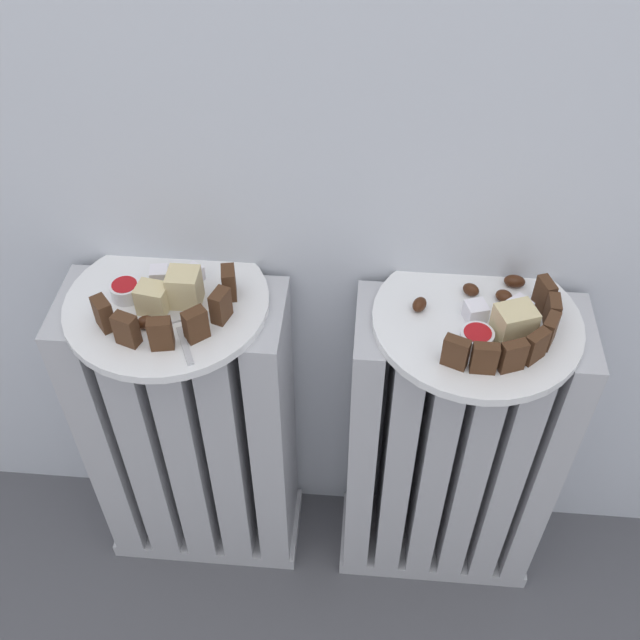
% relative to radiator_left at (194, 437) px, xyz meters
% --- Properties ---
extents(radiator_left, '(0.32, 0.14, 0.56)m').
position_rel_radiator_left_xyz_m(radiator_left, '(0.00, 0.00, 0.00)').
color(radiator_left, '#B2B2B7').
rests_on(radiator_left, ground_plane).
extents(radiator_right, '(0.32, 0.14, 0.56)m').
position_rel_radiator_left_xyz_m(radiator_right, '(0.40, 0.00, 0.00)').
color(radiator_right, '#B2B2B7').
rests_on(radiator_right, ground_plane).
extents(plate_left, '(0.27, 0.27, 0.01)m').
position_rel_radiator_left_xyz_m(plate_left, '(-0.00, 0.00, 0.29)').
color(plate_left, white).
rests_on(plate_left, radiator_left).
extents(plate_right, '(0.27, 0.27, 0.01)m').
position_rel_radiator_left_xyz_m(plate_right, '(0.40, 0.00, 0.29)').
color(plate_right, white).
rests_on(plate_right, radiator_right).
extents(dark_cake_slice_left_0, '(0.03, 0.03, 0.04)m').
position_rel_radiator_left_xyz_m(dark_cake_slice_left_0, '(-0.06, -0.05, 0.32)').
color(dark_cake_slice_left_0, '#472B19').
rests_on(dark_cake_slice_left_0, plate_left).
extents(dark_cake_slice_left_1, '(0.03, 0.03, 0.04)m').
position_rel_radiator_left_xyz_m(dark_cake_slice_left_1, '(-0.03, -0.08, 0.32)').
color(dark_cake_slice_left_1, '#472B19').
rests_on(dark_cake_slice_left_1, plate_left).
extents(dark_cake_slice_left_2, '(0.03, 0.02, 0.04)m').
position_rel_radiator_left_xyz_m(dark_cake_slice_left_2, '(0.02, -0.08, 0.32)').
color(dark_cake_slice_left_2, '#472B19').
rests_on(dark_cake_slice_left_2, plate_left).
extents(dark_cake_slice_left_3, '(0.03, 0.03, 0.04)m').
position_rel_radiator_left_xyz_m(dark_cake_slice_left_3, '(0.05, -0.06, 0.32)').
color(dark_cake_slice_left_3, '#472B19').
rests_on(dark_cake_slice_left_3, plate_left).
extents(dark_cake_slice_left_4, '(0.03, 0.03, 0.04)m').
position_rel_radiator_left_xyz_m(dark_cake_slice_left_4, '(0.08, -0.03, 0.32)').
color(dark_cake_slice_left_4, '#472B19').
rests_on(dark_cake_slice_left_4, plate_left).
extents(dark_cake_slice_left_5, '(0.02, 0.03, 0.04)m').
position_rel_radiator_left_xyz_m(dark_cake_slice_left_5, '(0.08, 0.02, 0.32)').
color(dark_cake_slice_left_5, '#472B19').
rests_on(dark_cake_slice_left_5, plate_left).
extents(marble_cake_slice_left_0, '(0.04, 0.04, 0.05)m').
position_rel_radiator_left_xyz_m(marble_cake_slice_left_0, '(0.03, -0.00, 0.32)').
color(marble_cake_slice_left_0, beige).
rests_on(marble_cake_slice_left_0, plate_left).
extents(marble_cake_slice_left_1, '(0.04, 0.04, 0.04)m').
position_rel_radiator_left_xyz_m(marble_cake_slice_left_1, '(-0.01, -0.02, 0.32)').
color(marble_cake_slice_left_1, beige).
rests_on(marble_cake_slice_left_1, plate_left).
extents(turkish_delight_left_0, '(0.03, 0.03, 0.02)m').
position_rel_radiator_left_xyz_m(turkish_delight_left_0, '(0.03, 0.04, 0.31)').
color(turkish_delight_left_0, white).
rests_on(turkish_delight_left_0, plate_left).
extents(turkish_delight_left_1, '(0.03, 0.03, 0.02)m').
position_rel_radiator_left_xyz_m(turkish_delight_left_1, '(-0.02, 0.03, 0.31)').
color(turkish_delight_left_1, white).
rests_on(turkish_delight_left_1, plate_left).
extents(medjool_date_left_0, '(0.02, 0.02, 0.02)m').
position_rel_radiator_left_xyz_m(medjool_date_left_0, '(-0.02, 0.01, 0.31)').
color(medjool_date_left_0, '#3D1E0F').
rests_on(medjool_date_left_0, plate_left).
extents(medjool_date_left_1, '(0.03, 0.03, 0.02)m').
position_rel_radiator_left_xyz_m(medjool_date_left_1, '(-0.01, -0.05, 0.30)').
color(medjool_date_left_1, '#3D1E0F').
rests_on(medjool_date_left_1, plate_left).
extents(jam_bowl_left, '(0.04, 0.04, 0.02)m').
position_rel_radiator_left_xyz_m(jam_bowl_left, '(-0.05, 0.00, 0.31)').
color(jam_bowl_left, white).
rests_on(jam_bowl_left, plate_left).
extents(dark_cake_slice_right_0, '(0.03, 0.02, 0.04)m').
position_rel_radiator_left_xyz_m(dark_cake_slice_right_0, '(0.37, -0.08, 0.32)').
color(dark_cake_slice_right_0, '#472B19').
rests_on(dark_cake_slice_right_0, plate_right).
extents(dark_cake_slice_right_1, '(0.03, 0.01, 0.04)m').
position_rel_radiator_left_xyz_m(dark_cake_slice_right_1, '(0.40, -0.09, 0.32)').
color(dark_cake_slice_right_1, '#472B19').
rests_on(dark_cake_slice_right_1, plate_right).
extents(dark_cake_slice_right_2, '(0.03, 0.02, 0.04)m').
position_rel_radiator_left_xyz_m(dark_cake_slice_right_2, '(0.43, -0.08, 0.32)').
color(dark_cake_slice_right_2, '#472B19').
rests_on(dark_cake_slice_right_2, plate_right).
extents(dark_cake_slice_right_3, '(0.03, 0.03, 0.04)m').
position_rel_radiator_left_xyz_m(dark_cake_slice_right_3, '(0.46, -0.06, 0.32)').
color(dark_cake_slice_right_3, '#472B19').
rests_on(dark_cake_slice_right_3, plate_right).
extents(dark_cake_slice_right_4, '(0.03, 0.03, 0.04)m').
position_rel_radiator_left_xyz_m(dark_cake_slice_right_4, '(0.48, -0.04, 0.32)').
color(dark_cake_slice_right_4, '#472B19').
rests_on(dark_cake_slice_right_4, plate_right).
extents(dark_cake_slice_right_5, '(0.02, 0.03, 0.04)m').
position_rel_radiator_left_xyz_m(dark_cake_slice_right_5, '(0.49, -0.00, 0.32)').
color(dark_cake_slice_right_5, '#472B19').
rests_on(dark_cake_slice_right_5, plate_right).
extents(dark_cake_slice_right_6, '(0.02, 0.03, 0.04)m').
position_rel_radiator_left_xyz_m(dark_cake_slice_right_6, '(0.48, 0.03, 0.32)').
color(dark_cake_slice_right_6, '#472B19').
rests_on(dark_cake_slice_right_6, plate_right).
extents(marble_cake_slice_right_0, '(0.06, 0.05, 0.05)m').
position_rel_radiator_left_xyz_m(marble_cake_slice_right_0, '(0.44, -0.03, 0.32)').
color(marble_cake_slice_right_0, beige).
rests_on(marble_cake_slice_right_0, plate_right).
extents(turkish_delight_right_0, '(0.03, 0.03, 0.03)m').
position_rel_radiator_left_xyz_m(turkish_delight_right_0, '(0.40, -0.00, 0.31)').
color(turkish_delight_right_0, white).
rests_on(turkish_delight_right_0, plate_right).
extents(turkish_delight_right_1, '(0.04, 0.04, 0.03)m').
position_rel_radiator_left_xyz_m(turkish_delight_right_1, '(0.45, 0.01, 0.31)').
color(turkish_delight_right_1, white).
rests_on(turkish_delight_right_1, plate_right).
extents(medjool_date_right_0, '(0.03, 0.03, 0.02)m').
position_rel_radiator_left_xyz_m(medjool_date_right_0, '(0.33, 0.01, 0.31)').
color(medjool_date_right_0, '#3D1E0F').
rests_on(medjool_date_right_0, plate_right).
extents(medjool_date_right_1, '(0.03, 0.02, 0.02)m').
position_rel_radiator_left_xyz_m(medjool_date_right_1, '(0.39, 0.04, 0.31)').
color(medjool_date_right_1, '#3D1E0F').
rests_on(medjool_date_right_1, plate_right).
extents(medjool_date_right_2, '(0.03, 0.02, 0.02)m').
position_rel_radiator_left_xyz_m(medjool_date_right_2, '(0.45, 0.07, 0.30)').
color(medjool_date_right_2, '#3D1E0F').
rests_on(medjool_date_right_2, plate_right).
extents(medjool_date_right_3, '(0.03, 0.03, 0.01)m').
position_rel_radiator_left_xyz_m(medjool_date_right_3, '(0.43, 0.04, 0.30)').
color(medjool_date_right_3, '#3D1E0F').
rests_on(medjool_date_right_3, plate_right).
extents(jam_bowl_right, '(0.04, 0.04, 0.02)m').
position_rel_radiator_left_xyz_m(jam_bowl_right, '(0.39, -0.05, 0.31)').
color(jam_bowl_right, white).
rests_on(jam_bowl_right, plate_right).
extents(fork, '(0.05, 0.10, 0.00)m').
position_rel_radiator_left_xyz_m(fork, '(0.03, -0.06, 0.30)').
color(fork, '#B7B7BC').
rests_on(fork, plate_left).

